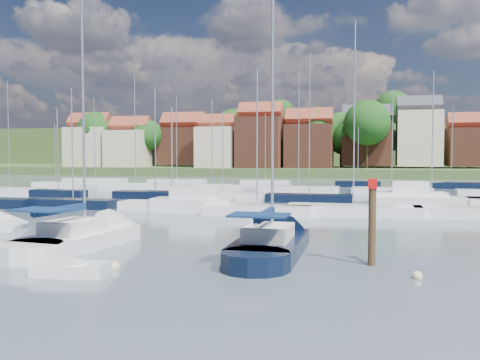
# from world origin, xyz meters

# --- Properties ---
(ground) EXTENTS (260.00, 260.00, 0.00)m
(ground) POSITION_xyz_m (0.00, 40.00, 0.00)
(ground) COLOR #475661
(ground) RESTS_ON ground
(sailboat_centre) EXTENTS (4.43, 12.14, 16.10)m
(sailboat_centre) POSITION_xyz_m (-5.70, 3.82, 0.35)
(sailboat_centre) COLOR white
(sailboat_centre) RESTS_ON ground
(sailboat_navy) EXTENTS (3.16, 11.82, 16.35)m
(sailboat_navy) POSITION_xyz_m (4.62, 4.17, 0.35)
(sailboat_navy) COLOR black
(sailboat_navy) RESTS_ON ground
(tender) EXTENTS (3.21, 1.80, 0.66)m
(tender) POSITION_xyz_m (-2.70, -3.73, 0.25)
(tender) COLOR white
(tender) RESTS_ON ground
(timber_piling) EXTENTS (0.40, 0.40, 6.22)m
(timber_piling) POSITION_xyz_m (9.58, 1.28, 0.96)
(timber_piling) COLOR #4C331E
(timber_piling) RESTS_ON ground
(buoy_c) EXTENTS (0.50, 0.50, 0.50)m
(buoy_c) POSITION_xyz_m (-5.64, -1.67, 0.00)
(buoy_c) COLOR beige
(buoy_c) RESTS_ON ground
(buoy_d) EXTENTS (0.55, 0.55, 0.55)m
(buoy_d) POSITION_xyz_m (-1.51, -2.20, 0.00)
(buoy_d) COLOR beige
(buoy_d) RESTS_ON ground
(buoy_e) EXTENTS (0.55, 0.55, 0.55)m
(buoy_e) POSITION_xyz_m (4.30, 5.87, 0.00)
(buoy_e) COLOR #D85914
(buoy_e) RESTS_ON ground
(buoy_f) EXTENTS (0.44, 0.44, 0.44)m
(buoy_f) POSITION_xyz_m (11.39, -0.92, 0.00)
(buoy_f) COLOR beige
(buoy_f) RESTS_ON ground
(buoy_g) EXTENTS (0.48, 0.48, 0.48)m
(buoy_g) POSITION_xyz_m (5.47, 0.69, 0.00)
(buoy_g) COLOR #D85914
(buoy_g) RESTS_ON ground
(marina_field) EXTENTS (79.62, 41.41, 15.93)m
(marina_field) POSITION_xyz_m (1.91, 35.15, 0.43)
(marina_field) COLOR white
(marina_field) RESTS_ON ground
(far_shore_town) EXTENTS (212.46, 90.00, 22.27)m
(far_shore_town) POSITION_xyz_m (2.23, 132.67, 4.61)
(far_shore_town) COLOR #3E572B
(far_shore_town) RESTS_ON ground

